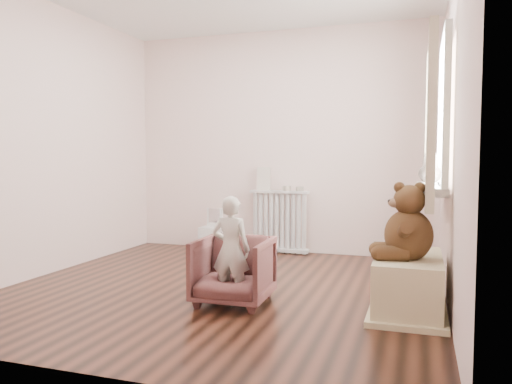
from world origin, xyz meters
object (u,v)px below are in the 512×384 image
(teddy_bear, at_px, (409,222))
(plush_cat, at_px, (430,172))
(radiator, at_px, (279,220))
(child, at_px, (231,250))
(toy_bench, at_px, (408,284))
(toy_vanity, at_px, (214,227))
(armchair, at_px, (233,271))

(teddy_bear, bearing_deg, plush_cat, 66.86)
(radiator, xyz_separation_m, child, (0.21, -2.12, 0.04))
(radiator, distance_m, toy_bench, 2.39)
(toy_vanity, bearing_deg, teddy_bear, -40.02)
(plush_cat, bearing_deg, child, -127.37)
(toy_vanity, xyz_separation_m, teddy_bear, (2.31, -1.94, 0.40))
(child, height_order, teddy_bear, teddy_bear)
(radiator, xyz_separation_m, plush_cat, (1.63, -1.36, 0.61))
(radiator, xyz_separation_m, armchair, (0.21, -2.07, -0.13))
(child, xyz_separation_m, teddy_bear, (1.27, 0.16, 0.24))
(radiator, height_order, plush_cat, plush_cat)
(toy_vanity, height_order, teddy_bear, teddy_bear)
(radiator, bearing_deg, toy_bench, -51.31)
(radiator, distance_m, child, 2.13)
(teddy_bear, relative_size, plush_cat, 1.85)
(toy_bench, bearing_deg, teddy_bear, -91.56)
(child, relative_size, teddy_bear, 1.53)
(toy_bench, bearing_deg, plush_cat, 74.11)
(plush_cat, bearing_deg, toy_bench, -81.44)
(child, bearing_deg, toy_bench, -169.58)
(toy_vanity, height_order, plush_cat, plush_cat)
(radiator, bearing_deg, toy_vanity, -177.91)
(armchair, relative_size, toy_bench, 0.65)
(armchair, bearing_deg, toy_vanity, 115.45)
(armchair, height_order, plush_cat, plush_cat)
(toy_bench, bearing_deg, toy_vanity, 141.65)
(radiator, xyz_separation_m, toy_bench, (1.49, -1.86, -0.19))
(radiator, relative_size, toy_vanity, 1.47)
(child, distance_m, toy_bench, 1.32)
(toy_vanity, height_order, child, child)
(radiator, bearing_deg, teddy_bear, -52.96)
(toy_bench, xyz_separation_m, plush_cat, (0.14, 0.49, 0.80))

